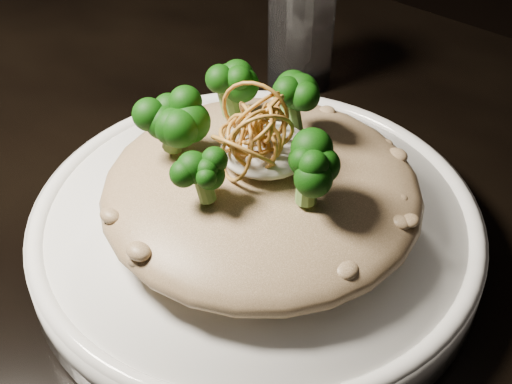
{
  "coord_description": "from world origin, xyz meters",
  "views": [
    {
      "loc": [
        0.23,
        -0.31,
        1.13
      ],
      "look_at": [
        0.0,
        -0.02,
        0.81
      ],
      "focal_mm": 50.0,
      "sensor_mm": 36.0,
      "label": 1
    }
  ],
  "objects": [
    {
      "name": "table",
      "position": [
        0.0,
        0.0,
        0.67
      ],
      "size": [
        1.1,
        0.8,
        0.75
      ],
      "color": "black",
      "rests_on": "ground"
    },
    {
      "name": "plate",
      "position": [
        0.0,
        -0.02,
        0.77
      ],
      "size": [
        0.32,
        0.32,
        0.03
      ],
      "primitive_type": "cylinder",
      "color": "white",
      "rests_on": "table"
    },
    {
      "name": "risotto",
      "position": [
        0.01,
        -0.02,
        0.81
      ],
      "size": [
        0.22,
        0.22,
        0.05
      ],
      "primitive_type": "ellipsoid",
      "color": "brown",
      "rests_on": "plate"
    },
    {
      "name": "broccoli",
      "position": [
        -0.0,
        -0.02,
        0.86
      ],
      "size": [
        0.15,
        0.15,
        0.05
      ],
      "primitive_type": null,
      "color": "black",
      "rests_on": "risotto"
    },
    {
      "name": "cheese",
      "position": [
        0.01,
        -0.02,
        0.84
      ],
      "size": [
        0.06,
        0.06,
        0.02
      ],
      "primitive_type": "ellipsoid",
      "color": "silver",
      "rests_on": "risotto"
    },
    {
      "name": "shallots",
      "position": [
        0.01,
        -0.03,
        0.87
      ],
      "size": [
        0.07,
        0.07,
        0.04
      ],
      "primitive_type": null,
      "color": "brown",
      "rests_on": "cheese"
    },
    {
      "name": "drinking_glass",
      "position": [
        -0.11,
        0.19,
        0.8
      ],
      "size": [
        0.06,
        0.06,
        0.11
      ],
      "primitive_type": "cylinder",
      "rotation": [
        0.0,
        0.0,
        -0.04
      ],
      "color": "silver",
      "rests_on": "table"
    }
  ]
}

